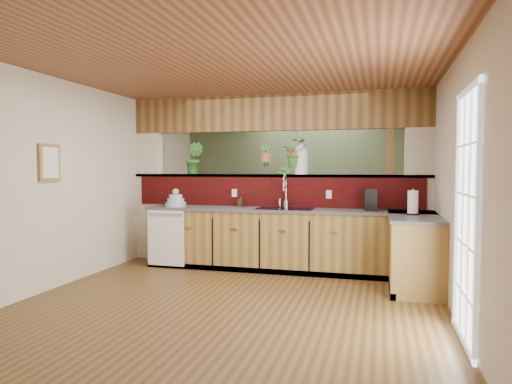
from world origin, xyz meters
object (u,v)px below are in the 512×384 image
(faucet, at_px, (285,190))
(paper_towel, at_px, (413,203))
(dish_stack, at_px, (176,201))
(shelving_console, at_px, (266,218))
(coffee_maker, at_px, (370,201))
(soap_dispenser, at_px, (241,201))
(glass_jar, at_px, (301,160))

(faucet, height_order, paper_towel, faucet)
(dish_stack, xyz_separation_m, shelving_console, (0.81, 2.38, -0.49))
(coffee_maker, bearing_deg, paper_towel, -45.22)
(shelving_console, bearing_deg, soap_dispenser, -90.68)
(faucet, xyz_separation_m, soap_dispenser, (-0.68, 0.02, -0.18))
(soap_dispenser, relative_size, paper_towel, 0.54)
(glass_jar, bearing_deg, dish_stack, -165.46)
(dish_stack, distance_m, coffee_maker, 2.86)
(coffee_maker, bearing_deg, glass_jar, 156.20)
(soap_dispenser, height_order, glass_jar, glass_jar)
(faucet, bearing_deg, soap_dispenser, 178.51)
(coffee_maker, distance_m, glass_jar, 1.23)
(coffee_maker, distance_m, shelving_console, 3.09)
(soap_dispenser, relative_size, coffee_maker, 0.58)
(glass_jar, xyz_separation_m, shelving_console, (-1.02, 1.90, -1.11))
(coffee_maker, relative_size, shelving_console, 0.21)
(soap_dispenser, height_order, paper_towel, paper_towel)
(glass_jar, bearing_deg, coffee_maker, -19.13)
(paper_towel, bearing_deg, dish_stack, 174.48)
(soap_dispenser, relative_size, glass_jar, 0.39)
(paper_towel, bearing_deg, soap_dispenser, 166.17)
(dish_stack, height_order, soap_dispenser, dish_stack)
(faucet, bearing_deg, dish_stack, -171.18)
(soap_dispenser, bearing_deg, paper_towel, -13.83)
(faucet, xyz_separation_m, paper_towel, (1.75, -0.58, -0.12))
(dish_stack, bearing_deg, coffee_maker, 2.42)
(coffee_maker, height_order, paper_towel, paper_towel)
(dish_stack, bearing_deg, shelving_console, 71.12)
(coffee_maker, relative_size, glass_jar, 0.68)
(coffee_maker, xyz_separation_m, shelving_console, (-2.05, 2.25, -0.54))
(paper_towel, bearing_deg, faucet, 161.63)
(coffee_maker, xyz_separation_m, glass_jar, (-1.02, 0.35, 0.57))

